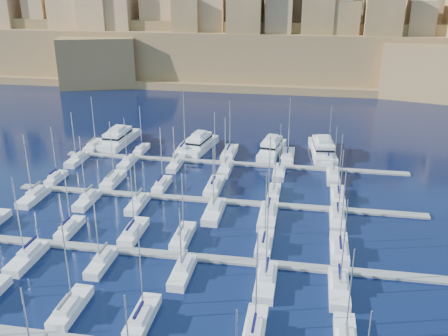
% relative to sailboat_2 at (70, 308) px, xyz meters
% --- Properties ---
extents(ground, '(600.00, 600.00, 0.00)m').
position_rel_sailboat_2_xyz_m(ground, '(12.10, 28.55, -0.74)').
color(ground, '#040A31').
rests_on(ground, ground).
extents(pontoon_mid_near, '(84.00, 2.00, 0.40)m').
position_rel_sailboat_2_xyz_m(pontoon_mid_near, '(12.10, 16.55, -0.54)').
color(pontoon_mid_near, slate).
rests_on(pontoon_mid_near, ground).
extents(pontoon_mid_far, '(84.00, 2.00, 0.40)m').
position_rel_sailboat_2_xyz_m(pontoon_mid_far, '(12.10, 38.55, -0.54)').
color(pontoon_mid_far, slate).
rests_on(pontoon_mid_far, ground).
extents(pontoon_far, '(84.00, 2.00, 0.40)m').
position_rel_sailboat_2_xyz_m(pontoon_far, '(12.10, 60.55, -0.54)').
color(pontoon_far, slate).
rests_on(pontoon_far, ground).
extents(sailboat_2, '(2.74, 9.12, 13.55)m').
position_rel_sailboat_2_xyz_m(sailboat_2, '(0.00, 0.00, 0.00)').
color(sailboat_2, silver).
rests_on(sailboat_2, ground).
extents(sailboat_3, '(2.64, 8.80, 13.89)m').
position_rel_sailboat_2_xyz_m(sailboat_3, '(10.28, -0.16, 0.00)').
color(sailboat_3, silver).
rests_on(sailboat_3, ground).
extents(sailboat_4, '(2.68, 8.92, 14.63)m').
position_rel_sailboat_2_xyz_m(sailboat_4, '(25.22, -0.10, 0.01)').
color(sailboat_4, silver).
rests_on(sailboat_4, ground).
extents(sailboat_13, '(2.38, 7.94, 12.59)m').
position_rel_sailboat_2_xyz_m(sailboat_13, '(-10.57, 21.42, -0.02)').
color(sailboat_13, silver).
rests_on(sailboat_13, ground).
extents(sailboat_14, '(2.78, 9.25, 14.70)m').
position_rel_sailboat_2_xyz_m(sailboat_14, '(1.15, 22.06, 0.01)').
color(sailboat_14, silver).
rests_on(sailboat_14, ground).
extents(sailboat_15, '(2.71, 9.02, 12.53)m').
position_rel_sailboat_2_xyz_m(sailboat_15, '(10.13, 21.95, -0.01)').
color(sailboat_15, silver).
rests_on(sailboat_15, ground).
extents(sailboat_16, '(2.59, 8.63, 13.81)m').
position_rel_sailboat_2_xyz_m(sailboat_16, '(24.28, 21.76, -0.00)').
color(sailboat_16, silver).
rests_on(sailboat_16, ground).
extents(sailboat_17, '(2.91, 9.69, 14.83)m').
position_rel_sailboat_2_xyz_m(sailboat_17, '(36.63, 22.28, 0.02)').
color(sailboat_17, silver).
rests_on(sailboat_17, ground).
extents(sailboat_19, '(2.86, 9.52, 15.17)m').
position_rel_sailboat_2_xyz_m(sailboat_19, '(-12.72, 10.91, 0.02)').
color(sailboat_19, silver).
rests_on(sailboat_19, ground).
extents(sailboat_20, '(2.44, 8.14, 13.62)m').
position_rel_sailboat_2_xyz_m(sailboat_20, '(-0.43, 11.59, -0.00)').
color(sailboat_20, silver).
rests_on(sailboat_20, ground).
extents(sailboat_21, '(2.64, 8.81, 12.00)m').
position_rel_sailboat_2_xyz_m(sailboat_21, '(12.82, 11.26, -0.02)').
color(sailboat_21, silver).
rests_on(sailboat_21, ground).
extents(sailboat_22, '(2.88, 9.62, 14.13)m').
position_rel_sailboat_2_xyz_m(sailboat_22, '(25.59, 10.86, 0.01)').
color(sailboat_22, silver).
rests_on(sailboat_22, ground).
extents(sailboat_23, '(2.86, 9.54, 15.36)m').
position_rel_sailboat_2_xyz_m(sailboat_23, '(36.15, 10.90, 0.02)').
color(sailboat_23, silver).
rests_on(sailboat_23, ground).
extents(sailboat_24, '(2.20, 7.32, 12.74)m').
position_rel_sailboat_2_xyz_m(sailboat_24, '(-24.45, 43.11, -0.02)').
color(sailboat_24, silver).
rests_on(sailboat_24, ground).
extents(sailboat_25, '(2.80, 9.33, 14.23)m').
position_rel_sailboat_2_xyz_m(sailboat_25, '(-11.40, 44.10, 0.01)').
color(sailboat_25, silver).
rests_on(sailboat_25, ground).
extents(sailboat_26, '(2.41, 8.04, 13.73)m').
position_rel_sailboat_2_xyz_m(sailboat_26, '(-0.04, 43.47, -0.00)').
color(sailboat_26, silver).
rests_on(sailboat_26, ground).
extents(sailboat_27, '(3.04, 10.15, 17.18)m').
position_rel_sailboat_2_xyz_m(sailboat_27, '(11.33, 44.50, 0.04)').
color(sailboat_27, silver).
rests_on(sailboat_27, ground).
extents(sailboat_28, '(2.38, 7.94, 12.07)m').
position_rel_sailboat_2_xyz_m(sailboat_28, '(24.19, 43.42, -0.02)').
color(sailboat_28, silver).
rests_on(sailboat_28, ground).
extents(sailboat_29, '(2.70, 9.01, 14.09)m').
position_rel_sailboat_2_xyz_m(sailboat_29, '(37.15, 43.94, 0.00)').
color(sailboat_29, silver).
rests_on(sailboat_29, ground).
extents(sailboat_30, '(2.83, 9.45, 14.41)m').
position_rel_sailboat_2_xyz_m(sailboat_30, '(-24.03, 32.95, 0.01)').
color(sailboat_30, silver).
rests_on(sailboat_30, ground).
extents(sailboat_31, '(2.60, 8.66, 14.53)m').
position_rel_sailboat_2_xyz_m(sailboat_31, '(-12.61, 33.33, 0.01)').
color(sailboat_31, silver).
rests_on(sailboat_31, ground).
extents(sailboat_32, '(2.57, 8.58, 12.07)m').
position_rel_sailboat_2_xyz_m(sailboat_32, '(-1.99, 33.37, -0.02)').
color(sailboat_32, silver).
rests_on(sailboat_32, ground).
extents(sailboat_33, '(3.06, 10.21, 15.47)m').
position_rel_sailboat_2_xyz_m(sailboat_33, '(13.58, 32.57, 0.03)').
color(sailboat_33, silver).
rests_on(sailboat_33, ground).
extents(sailboat_34, '(3.19, 10.64, 16.89)m').
position_rel_sailboat_2_xyz_m(sailboat_34, '(23.93, 32.36, 0.04)').
color(sailboat_34, silver).
rests_on(sailboat_34, ground).
extents(sailboat_35, '(2.67, 8.90, 14.84)m').
position_rel_sailboat_2_xyz_m(sailboat_35, '(36.70, 33.21, 0.01)').
color(sailboat_35, silver).
rests_on(sailboat_35, ground).
extents(sailboat_36, '(2.78, 9.27, 14.09)m').
position_rel_sailboat_2_xyz_m(sailboat_36, '(-25.30, 66.07, 0.01)').
color(sailboat_36, silver).
rests_on(sailboat_36, ground).
extents(sailboat_37, '(2.28, 7.60, 12.34)m').
position_rel_sailboat_2_xyz_m(sailboat_37, '(-12.07, 65.25, -0.02)').
color(sailboat_37, silver).
rests_on(sailboat_37, ground).
extents(sailboat_38, '(3.23, 10.77, 17.36)m').
position_rel_sailboat_2_xyz_m(sailboat_38, '(-0.97, 66.81, 0.05)').
color(sailboat_38, silver).
rests_on(sailboat_38, ground).
extents(sailboat_39, '(3.09, 10.30, 14.47)m').
position_rel_sailboat_2_xyz_m(sailboat_39, '(10.92, 66.58, 0.02)').
color(sailboat_39, silver).
rests_on(sailboat_39, ground).
extents(sailboat_40, '(3.11, 10.36, 15.78)m').
position_rel_sailboat_2_xyz_m(sailboat_40, '(25.72, 66.61, 0.03)').
color(sailboat_40, silver).
rests_on(sailboat_40, ground).
extents(sailboat_41, '(2.93, 9.77, 14.24)m').
position_rel_sailboat_2_xyz_m(sailboat_41, '(35.62, 66.32, 0.01)').
color(sailboat_41, silver).
rests_on(sailboat_41, ground).
extents(sailboat_42, '(2.67, 8.91, 13.09)m').
position_rel_sailboat_2_xyz_m(sailboat_42, '(-25.14, 55.21, -0.01)').
color(sailboat_42, silver).
rests_on(sailboat_42, ground).
extents(sailboat_43, '(2.54, 8.46, 12.32)m').
position_rel_sailboat_2_xyz_m(sailboat_43, '(-12.17, 55.43, -0.02)').
color(sailboat_43, silver).
rests_on(sailboat_43, ground).
extents(sailboat_44, '(2.36, 7.87, 10.68)m').
position_rel_sailboat_2_xyz_m(sailboat_44, '(-0.42, 55.72, -0.04)').
color(sailboat_44, silver).
rests_on(sailboat_44, ground).
extents(sailboat_45, '(2.63, 8.76, 13.55)m').
position_rel_sailboat_2_xyz_m(sailboat_45, '(11.88, 55.28, -0.00)').
color(sailboat_45, silver).
rests_on(sailboat_45, ground).
extents(sailboat_46, '(2.61, 8.70, 12.73)m').
position_rel_sailboat_2_xyz_m(sailboat_46, '(24.42, 55.31, -0.01)').
color(sailboat_46, silver).
rests_on(sailboat_46, ground).
extents(sailboat_47, '(2.74, 9.13, 12.81)m').
position_rel_sailboat_2_xyz_m(sailboat_47, '(36.55, 55.10, -0.01)').
color(sailboat_47, silver).
rests_on(sailboat_47, ground).
extents(motor_yacht_a, '(6.02, 17.76, 5.25)m').
position_rel_sailboat_2_xyz_m(motor_yacht_a, '(-20.19, 70.48, 0.99)').
color(motor_yacht_a, silver).
rests_on(motor_yacht_a, ground).
extents(motor_yacht_b, '(7.13, 16.14, 5.25)m').
position_rel_sailboat_2_xyz_m(motor_yacht_b, '(2.56, 69.54, 0.99)').
color(motor_yacht_b, silver).
rests_on(motor_yacht_b, ground).
extents(motor_yacht_c, '(6.63, 15.64, 5.25)m').
position_rel_sailboat_2_xyz_m(motor_yacht_c, '(21.49, 69.33, 0.99)').
color(motor_yacht_c, silver).
rests_on(motor_yacht_c, ground).
extents(motor_yacht_d, '(7.33, 18.62, 5.25)m').
position_rel_sailboat_2_xyz_m(motor_yacht_d, '(34.31, 70.77, 0.99)').
color(motor_yacht_d, silver).
rests_on(motor_yacht_d, ground).
extents(fortified_city, '(460.00, 108.95, 59.52)m').
position_rel_sailboat_2_xyz_m(fortified_city, '(11.91, 183.81, 14.00)').
color(fortified_city, brown).
rests_on(fortified_city, ground).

